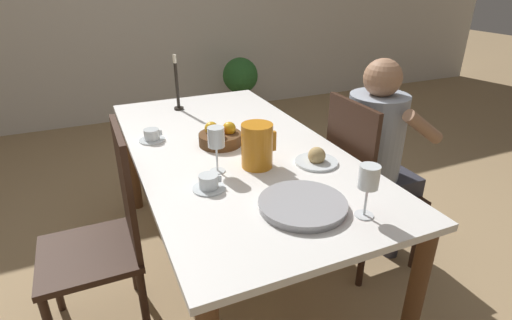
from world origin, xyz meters
TOP-DOWN VIEW (x-y plane):
  - ground_plane at (0.00, 0.00)m, footprint 20.00×20.00m
  - dining_table at (0.00, 0.00)m, footprint 0.96×1.89m
  - chair_person_side at (0.66, -0.23)m, footprint 0.42×0.42m
  - chair_opposite at (-0.66, -0.14)m, footprint 0.42×0.42m
  - person_seated at (0.75, -0.20)m, footprint 0.39×0.41m
  - red_pitcher at (0.02, -0.25)m, footprint 0.16×0.14m
  - wine_glass_water at (-0.16, -0.23)m, footprint 0.07×0.07m
  - wine_glass_juice at (0.21, -0.77)m, footprint 0.07×0.07m
  - teacup_near_person at (-0.24, -0.36)m, footprint 0.13×0.13m
  - teacup_across at (-0.36, 0.24)m, footprint 0.13×0.13m
  - serving_tray at (0.03, -0.64)m, footprint 0.33×0.33m
  - bread_plate at (0.28, -0.33)m, footprint 0.20×0.20m
  - fruit_bowl at (-0.05, 0.05)m, footprint 0.21×0.21m
  - candlestick_tall at (-0.10, 0.70)m, footprint 0.06×0.06m
  - potted_plant at (0.99, 2.42)m, footprint 0.39×0.39m

SIDE VIEW (x-z plane):
  - ground_plane at x=0.00m, z-range 0.00..0.00m
  - potted_plant at x=0.99m, z-range 0.09..0.78m
  - chair_person_side at x=0.66m, z-range 0.01..0.99m
  - chair_opposite at x=-0.66m, z-range 0.01..0.99m
  - dining_table at x=0.00m, z-range 0.28..1.03m
  - person_seated at x=0.75m, z-range 0.10..1.27m
  - serving_tray at x=0.03m, z-range 0.75..0.78m
  - bread_plate at x=0.28m, z-range 0.73..0.81m
  - teacup_near_person at x=-0.24m, z-range 0.75..0.81m
  - teacup_across at x=-0.36m, z-range 0.75..0.81m
  - fruit_bowl at x=-0.05m, z-range 0.74..0.85m
  - red_pitcher at x=0.02m, z-range 0.75..0.95m
  - candlestick_tall at x=-0.10m, z-range 0.71..1.06m
  - wine_glass_juice at x=0.21m, z-range 0.80..1.00m
  - wine_glass_water at x=-0.16m, z-range 0.80..1.01m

